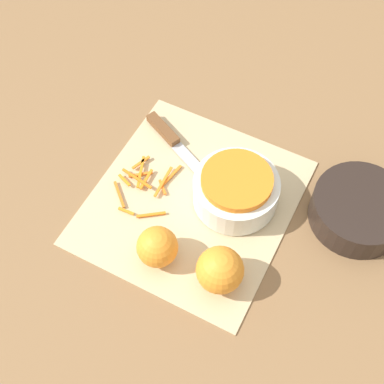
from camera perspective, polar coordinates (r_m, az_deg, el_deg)
ground_plane at (r=0.99m, az=0.00°, el=-1.11°), size 4.00×4.00×0.00m
cutting_board at (r=0.98m, az=0.00°, el=-1.02°), size 0.38×0.35×0.01m
bowl_speckled at (r=0.96m, az=4.71°, el=0.32°), size 0.16×0.16×0.07m
bowl_dark at (r=0.99m, az=17.36°, el=-1.80°), size 0.17×0.17×0.06m
knife at (r=1.05m, az=-2.01°, el=5.49°), size 0.13×0.23×0.02m
orange_left at (r=0.90m, az=-3.52°, el=-5.96°), size 0.07×0.07×0.07m
orange_right at (r=0.88m, az=3.00°, el=-8.31°), size 0.08×0.08×0.08m
peel_pile at (r=1.00m, az=-5.09°, el=0.94°), size 0.14×0.12×0.01m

